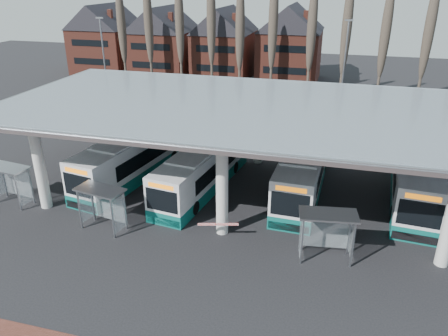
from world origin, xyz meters
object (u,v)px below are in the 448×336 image
(bus_3, at_px, (415,174))
(shelter_0, at_px, (10,176))
(bus_1, at_px, (203,168))
(shelter_2, at_px, (327,225))
(bus_2, at_px, (304,168))
(bus_0, at_px, (135,156))
(shelter_1, at_px, (103,199))

(bus_3, distance_m, shelter_0, 26.99)
(bus_1, bearing_deg, bus_3, 17.84)
(bus_3, bearing_deg, shelter_2, -116.49)
(bus_3, height_order, shelter_0, bus_3)
(bus_1, xyz_separation_m, bus_2, (6.88, 1.66, 0.09))
(bus_1, height_order, bus_2, bus_2)
(shelter_0, bearing_deg, bus_1, 32.94)
(bus_0, distance_m, bus_3, 19.90)
(shelter_1, bearing_deg, bus_0, 111.96)
(bus_2, height_order, shelter_1, bus_2)
(shelter_0, bearing_deg, shelter_1, -2.06)
(bus_1, distance_m, bus_3, 14.47)
(bus_0, bearing_deg, bus_2, 14.15)
(bus_0, bearing_deg, shelter_1, -69.20)
(shelter_0, distance_m, shelter_2, 20.40)
(bus_0, height_order, bus_3, bus_3)
(bus_3, distance_m, shelter_1, 20.53)
(bus_0, height_order, bus_2, bus_2)
(shelter_0, xyz_separation_m, shelter_2, (20.38, -0.95, 0.10))
(bus_1, xyz_separation_m, shelter_2, (8.83, -6.37, 0.52))
(bus_0, xyz_separation_m, bus_3, (19.81, 1.92, 0.05))
(bus_2, bearing_deg, bus_0, -173.11)
(shelter_2, bearing_deg, shelter_1, 173.28)
(shelter_1, height_order, shelter_2, shelter_2)
(bus_1, distance_m, shelter_1, 7.87)
(bus_1, relative_size, shelter_2, 3.67)
(shelter_2, bearing_deg, bus_3, 50.48)
(bus_0, height_order, bus_1, bus_0)
(bus_3, bearing_deg, bus_1, -165.11)
(bus_2, distance_m, shelter_2, 8.28)
(bus_0, relative_size, shelter_0, 4.08)
(bus_0, relative_size, shelter_1, 3.99)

